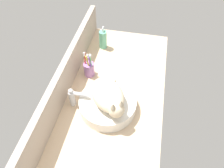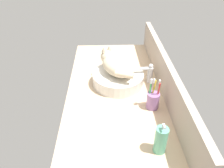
{
  "view_description": "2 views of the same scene",
  "coord_description": "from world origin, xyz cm",
  "px_view_note": "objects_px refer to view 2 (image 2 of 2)",
  "views": [
    {
      "loc": [
        -81.52,
        -16.46,
        106.59
      ],
      "look_at": [
        2.56,
        0.81,
        9.22
      ],
      "focal_mm": 35.0,
      "sensor_mm": 36.0,
      "label": 1
    },
    {
      "loc": [
        110.27,
        -7.07,
        81.73
      ],
      "look_at": [
        2.78,
        -3.32,
        7.46
      ],
      "focal_mm": 35.0,
      "sensor_mm": 36.0,
      "label": 2
    }
  ],
  "objects_px": {
    "faucet": "(149,73)",
    "sink_basin": "(118,78)",
    "cat": "(117,65)",
    "toothbrush_cup": "(153,100)",
    "soap_dispenser": "(161,140)"
  },
  "relations": [
    {
      "from": "faucet",
      "to": "sink_basin",
      "type": "bearing_deg",
      "value": -86.96
    },
    {
      "from": "cat",
      "to": "faucet",
      "type": "xyz_separation_m",
      "value": [
        0.0,
        0.21,
        -0.06
      ]
    },
    {
      "from": "sink_basin",
      "to": "cat",
      "type": "height_order",
      "value": "cat"
    },
    {
      "from": "cat",
      "to": "faucet",
      "type": "relative_size",
      "value": 2.22
    },
    {
      "from": "toothbrush_cup",
      "to": "faucet",
      "type": "bearing_deg",
      "value": 175.85
    },
    {
      "from": "sink_basin",
      "to": "cat",
      "type": "distance_m",
      "value": 0.1
    },
    {
      "from": "faucet",
      "to": "toothbrush_cup",
      "type": "bearing_deg",
      "value": -4.15
    },
    {
      "from": "cat",
      "to": "faucet",
      "type": "distance_m",
      "value": 0.22
    },
    {
      "from": "sink_basin",
      "to": "soap_dispenser",
      "type": "relative_size",
      "value": 1.92
    },
    {
      "from": "sink_basin",
      "to": "toothbrush_cup",
      "type": "bearing_deg",
      "value": 36.05
    },
    {
      "from": "sink_basin",
      "to": "toothbrush_cup",
      "type": "relative_size",
      "value": 1.77
    },
    {
      "from": "cat",
      "to": "soap_dispenser",
      "type": "distance_m",
      "value": 0.59
    },
    {
      "from": "sink_basin",
      "to": "faucet",
      "type": "distance_m",
      "value": 0.2
    },
    {
      "from": "cat",
      "to": "soap_dispenser",
      "type": "xyz_separation_m",
      "value": [
        0.56,
        0.16,
        -0.06
      ]
    },
    {
      "from": "faucet",
      "to": "toothbrush_cup",
      "type": "relative_size",
      "value": 0.73
    }
  ]
}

